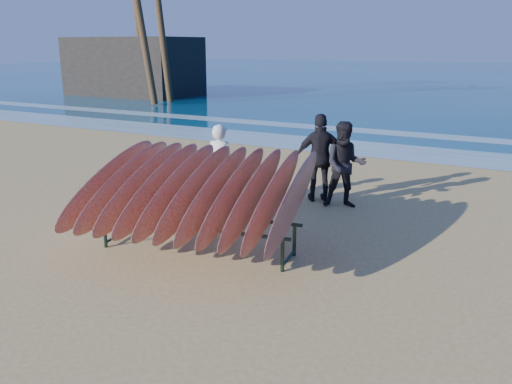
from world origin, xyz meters
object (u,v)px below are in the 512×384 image
person_white (220,165)px  person_dark_a (345,165)px  person_dark_b (321,158)px  surfboard_rack (196,190)px  building (133,67)px

person_white → person_dark_a: size_ratio=0.97×
person_dark_b → person_dark_a: bearing=131.9°
person_white → person_dark_b: 2.07m
surfboard_rack → person_white: bearing=104.5°
person_dark_b → building: (-19.78, 16.90, 0.89)m
surfboard_rack → person_dark_a: size_ratio=2.12×
person_dark_b → building: building is taller
surfboard_rack → person_dark_b: size_ratio=2.01×
surfboard_rack → person_dark_a: 3.62m
person_dark_a → building: building is taller
person_dark_a → surfboard_rack: bearing=-132.8°
person_dark_b → surfboard_rack: bearing=50.4°
person_dark_b → building: size_ratio=0.22×
person_white → person_dark_b: bearing=-143.8°
surfboard_rack → person_dark_b: (0.56, 3.61, -0.09)m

